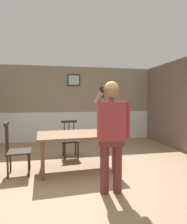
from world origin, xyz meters
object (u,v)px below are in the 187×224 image
(chair_by_doorway, at_px, (70,140))
(person_figure, at_px, (112,129))
(dining_table, at_px, (76,138))
(chair_near_window, at_px, (17,150))

(chair_by_doorway, distance_m, person_figure, 2.21)
(dining_table, relative_size, person_figure, 0.93)
(dining_table, relative_size, chair_by_doorway, 1.75)
(dining_table, bearing_deg, person_figure, -69.80)
(chair_by_doorway, bearing_deg, person_figure, 98.33)
(dining_table, xyz_separation_m, person_figure, (0.43, -1.17, 0.35))
(dining_table, xyz_separation_m, chair_by_doorway, (-0.06, 0.90, -0.23))
(chair_near_window, relative_size, chair_by_doorway, 1.12)
(dining_table, height_order, chair_near_window, chair_near_window)
(dining_table, xyz_separation_m, chair_near_window, (-1.18, -0.07, -0.19))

